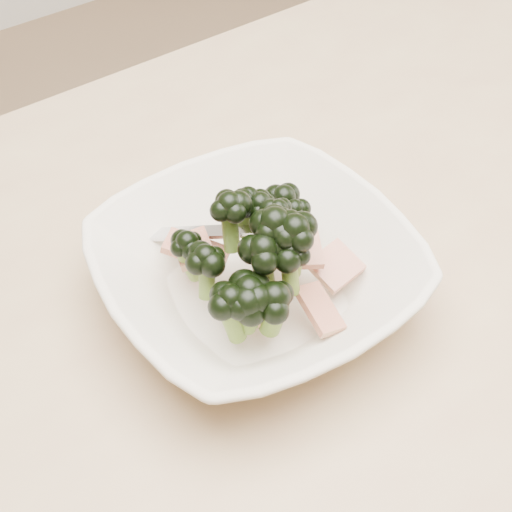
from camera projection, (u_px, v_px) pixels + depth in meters
name	position (u px, v px, depth m)	size (l,w,h in m)	color
dining_table	(310.00, 342.00, 0.71)	(1.20, 0.80, 0.75)	tan
broccoli_dish	(256.00, 268.00, 0.59)	(0.27, 0.27, 0.12)	beige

